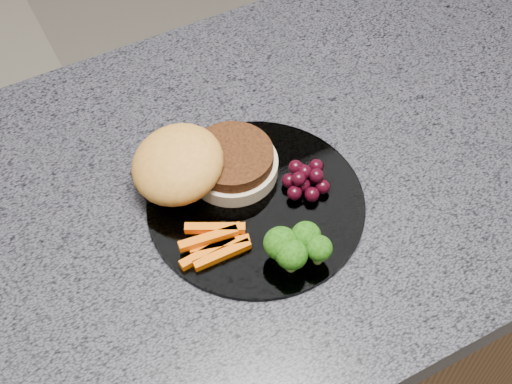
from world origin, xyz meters
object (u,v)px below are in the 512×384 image
burger (198,166)px  plate (256,204)px  island_cabinet (252,344)px  grape_bunch (306,179)px

burger → plate: bearing=-50.5°
island_cabinet → grape_bunch: (0.05, -0.04, 0.49)m
grape_bunch → plate: bearing=174.4°
island_cabinet → burger: burger is taller
island_cabinet → plate: 0.47m
island_cabinet → grape_bunch: size_ratio=19.38×
island_cabinet → burger: 0.51m
island_cabinet → plate: plate is taller
plate → grape_bunch: (0.06, -0.01, 0.02)m
island_cabinet → plate: (-0.01, -0.04, 0.47)m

